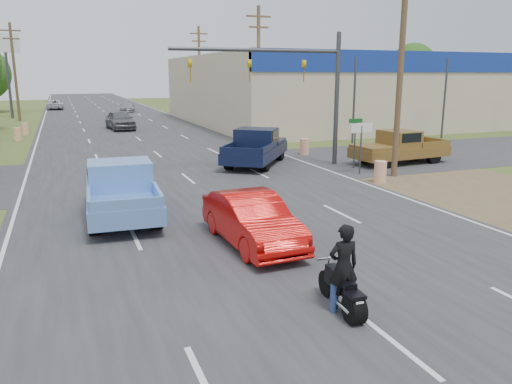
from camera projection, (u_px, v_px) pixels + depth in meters
name	position (u px, v px, depth m)	size (l,w,h in m)	color
ground	(395.00, 345.00, 9.15)	(200.00, 200.00, 0.00)	#3E5120
main_road	(126.00, 129.00, 45.44)	(15.00, 180.00, 0.02)	#2D2D30
cross_road	(179.00, 171.00, 25.48)	(120.00, 10.00, 0.02)	#2D2D30
dirt_verge	(463.00, 186.00, 22.09)	(8.00, 18.00, 0.01)	brown
big_box_store	(416.00, 88.00, 55.88)	(50.00, 28.10, 6.60)	#B7A88C
utility_pole_1	(401.00, 64.00, 23.07)	(2.00, 0.28, 10.00)	#4C3823
utility_pole_2	(259.00, 68.00, 39.40)	(2.00, 0.28, 10.00)	#4C3823
utility_pole_3	(200.00, 70.00, 55.73)	(2.00, 0.28, 10.00)	#4C3823
utility_pole_6	(15.00, 70.00, 51.76)	(2.00, 0.28, 10.00)	#4C3823
tree_3	(413.00, 67.00, 90.60)	(8.40, 8.40, 10.40)	#422D19
tree_5	(238.00, 69.00, 104.55)	(7.98, 7.98, 9.88)	#422D19
barrel_0	(380.00, 172.00, 22.74)	(0.56, 0.56, 1.00)	orange
barrel_1	(304.00, 147.00, 30.59)	(0.56, 0.56, 1.00)	orange
barrel_2	(18.00, 134.00, 36.89)	(0.56, 0.56, 1.00)	orange
barrel_3	(25.00, 129.00, 40.62)	(0.56, 0.56, 1.00)	orange
pole_sign_left_far	(5.00, 52.00, 54.61)	(3.00, 0.35, 9.20)	#3F3F44
lane_sign	(361.00, 136.00, 24.30)	(1.20, 0.08, 2.52)	#3F3F44
street_name_sign	(355.00, 138.00, 25.94)	(0.80, 0.08, 2.61)	#3F3F44
signal_mast	(292.00, 75.00, 25.52)	(9.12, 0.40, 7.00)	#3F3F44
red_convertible	(252.00, 220.00, 14.35)	(1.58, 4.53, 1.49)	#BC0C08
motorcycle	(343.00, 293.00, 10.30)	(0.59, 1.92, 0.97)	black
rider	(343.00, 271.00, 10.23)	(0.66, 0.43, 1.81)	black
blue_pickup	(121.00, 188.00, 17.26)	(2.57, 5.99, 1.95)	black
navy_pickup	(257.00, 146.00, 27.26)	(5.36, 6.16, 1.98)	black
brown_pickup	(398.00, 147.00, 27.50)	(5.70, 2.58, 1.84)	black
distant_car_grey	(120.00, 120.00, 44.51)	(2.00, 4.97, 1.69)	#56575B
distant_car_silver	(127.00, 107.00, 65.68)	(1.83, 4.50, 1.31)	#98989C
distant_car_white	(55.00, 105.00, 70.19)	(2.23, 4.83, 1.34)	#BABABA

